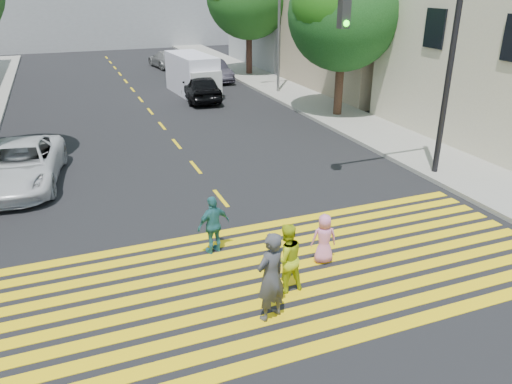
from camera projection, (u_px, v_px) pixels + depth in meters
ground at (309, 306)px, 10.37m from camera, size 120.00×120.00×0.00m
sidewalk_right at (323, 109)px, 26.05m from camera, size 3.00×60.00×0.15m
crosswalk at (283, 275)px, 11.46m from camera, size 13.40×5.30×0.01m
lane_line at (136, 94)px, 29.64m from camera, size 0.12×34.40×0.01m
building_right_tan at (392, 3)px, 29.73m from camera, size 10.00×10.00×10.00m
tree_right_near at (345, 8)px, 22.86m from camera, size 6.27×6.07×7.52m
pedestrian_man at (271, 277)px, 9.67m from camera, size 0.81×0.68×1.90m
pedestrian_woman at (286, 258)px, 10.63m from camera, size 0.80×0.63×1.58m
pedestrian_child at (324, 239)px, 11.79m from camera, size 0.68×0.52×1.23m
pedestrian_extra at (214, 225)px, 12.17m from camera, size 0.94×0.58×1.50m
white_sedan at (20, 165)px, 16.25m from camera, size 3.02×5.37×1.42m
dark_car_near at (200, 87)px, 27.79m from camera, size 2.10×4.55×1.51m
silver_car at (166, 59)px, 38.46m from camera, size 2.31×4.57×1.27m
dark_car_parked at (214, 71)px, 33.22m from camera, size 1.61×4.20×1.37m
white_van at (194, 76)px, 29.18m from camera, size 2.20×5.00×2.30m
traffic_signal at (422, 54)px, 15.31m from camera, size 4.37×0.40×6.41m
street_lamp at (276, 8)px, 27.85m from camera, size 1.91×0.25×8.44m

